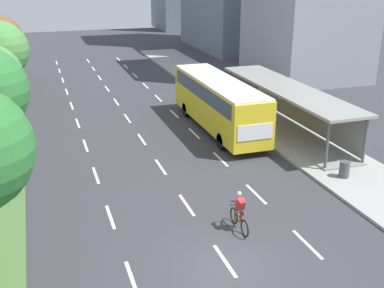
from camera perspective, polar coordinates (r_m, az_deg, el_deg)
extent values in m
plane|color=#38383D|center=(18.09, 4.21, -14.11)|extent=(140.00, 140.00, 0.00)
cube|color=#4C7038|center=(35.27, -21.48, 2.26)|extent=(2.60, 52.00, 0.12)
cube|color=#9E9E99|center=(38.31, 5.64, 5.02)|extent=(4.50, 52.00, 0.15)
cube|color=white|center=(17.45, -7.19, -15.70)|extent=(0.14, 2.17, 0.01)
cube|color=white|center=(21.32, -9.74, -8.57)|extent=(0.14, 2.17, 0.01)
cube|color=white|center=(25.45, -11.42, -3.68)|extent=(0.14, 2.17, 0.01)
cube|color=white|center=(29.73, -12.61, -0.17)|extent=(0.14, 2.17, 0.01)
cube|color=white|center=(34.11, -13.50, 2.45)|extent=(0.14, 2.17, 0.01)
cube|color=white|center=(38.54, -14.19, 4.47)|extent=(0.14, 2.17, 0.01)
cube|color=white|center=(43.02, -14.74, 6.07)|extent=(0.14, 2.17, 0.01)
cube|color=white|center=(47.52, -15.19, 7.37)|extent=(0.14, 2.17, 0.01)
cube|color=white|center=(52.05, -15.56, 8.44)|extent=(0.14, 2.17, 0.01)
cube|color=white|center=(56.60, -15.87, 9.34)|extent=(0.14, 2.17, 0.01)
cube|color=white|center=(18.26, 3.94, -13.73)|extent=(0.14, 2.17, 0.01)
cube|color=white|center=(21.99, -0.64, -7.28)|extent=(0.14, 2.17, 0.01)
cube|color=white|center=(26.02, -3.77, -2.74)|extent=(0.14, 2.17, 0.01)
cube|color=white|center=(30.22, -6.03, 0.57)|extent=(0.14, 2.17, 0.01)
cube|color=white|center=(34.53, -7.73, 3.06)|extent=(0.14, 2.17, 0.01)
cube|color=white|center=(38.91, -9.05, 5.00)|extent=(0.14, 2.17, 0.01)
cube|color=white|center=(43.35, -10.11, 6.54)|extent=(0.14, 2.17, 0.01)
cube|color=white|center=(47.83, -10.98, 7.79)|extent=(0.14, 2.17, 0.01)
cube|color=white|center=(52.33, -11.70, 8.82)|extent=(0.14, 2.17, 0.01)
cube|color=white|center=(56.85, -12.31, 9.69)|extent=(0.14, 2.17, 0.01)
cube|color=white|center=(19.67, 13.62, -11.57)|extent=(0.14, 2.17, 0.01)
cube|color=white|center=(23.18, 7.67, -5.94)|extent=(0.14, 2.17, 0.01)
cube|color=white|center=(27.03, 3.42, -1.81)|extent=(0.14, 2.17, 0.01)
cube|color=white|center=(31.09, 0.28, 1.27)|extent=(0.14, 2.17, 0.01)
cube|color=white|center=(35.30, -2.14, 3.63)|extent=(0.14, 2.17, 0.01)
cube|color=white|center=(39.60, -4.04, 5.48)|extent=(0.14, 2.17, 0.01)
cube|color=white|center=(43.97, -5.58, 6.96)|extent=(0.14, 2.17, 0.01)
cube|color=white|center=(48.38, -6.84, 8.16)|extent=(0.14, 2.17, 0.01)
cube|color=white|center=(52.84, -7.90, 9.16)|extent=(0.14, 2.17, 0.01)
cube|color=white|center=(57.32, -8.79, 10.00)|extent=(0.14, 2.17, 0.01)
cube|color=gray|center=(32.00, 10.94, 1.82)|extent=(2.60, 13.65, 0.10)
cylinder|color=#56565B|center=(25.72, 15.85, -0.09)|extent=(0.16, 0.16, 2.60)
cylinder|color=#56565B|center=(36.79, 4.51, 6.78)|extent=(0.16, 0.16, 2.60)
cylinder|color=#56565B|center=(27.08, 20.01, 0.47)|extent=(0.16, 0.16, 2.60)
cylinder|color=#56565B|center=(37.75, 7.85, 7.01)|extent=(0.16, 0.16, 2.60)
cube|color=gray|center=(32.22, 13.04, 4.31)|extent=(0.10, 12.96, 2.34)
cube|color=gray|center=(31.25, 11.28, 6.57)|extent=(2.90, 14.05, 0.16)
cube|color=yellow|center=(31.38, 3.15, 4.96)|extent=(2.50, 11.20, 2.80)
cube|color=#2D3D4C|center=(31.16, 3.18, 6.46)|extent=(2.54, 10.30, 0.90)
cube|color=silver|center=(31.02, 3.20, 7.55)|extent=(2.45, 10.98, 0.12)
cube|color=#2D3D4C|center=(36.42, -0.09, 7.75)|extent=(2.25, 0.06, 1.54)
cube|color=white|center=(26.53, 7.56, 1.40)|extent=(2.12, 0.04, 0.90)
cylinder|color=black|center=(34.54, -0.71, 4.12)|extent=(0.30, 1.00, 1.00)
cylinder|color=black|center=(35.25, 2.71, 4.44)|extent=(0.30, 1.00, 1.00)
cylinder|color=black|center=(28.34, 3.58, 0.34)|extent=(0.30, 1.00, 1.00)
cylinder|color=black|center=(29.19, 7.59, 0.81)|extent=(0.30, 1.00, 1.00)
torus|color=black|center=(20.45, 5.03, -8.53)|extent=(0.06, 0.72, 0.72)
torus|color=black|center=(19.59, 6.31, -10.00)|extent=(0.06, 0.72, 0.72)
cylinder|color=maroon|center=(19.88, 5.68, -8.55)|extent=(0.05, 0.93, 0.05)
cylinder|color=maroon|center=(19.89, 5.78, -9.13)|extent=(0.05, 0.57, 0.42)
cylinder|color=maroon|center=(19.71, 5.92, -8.76)|extent=(0.04, 0.04, 0.40)
cube|color=black|center=(19.62, 5.94, -8.25)|extent=(0.12, 0.24, 0.06)
cylinder|color=black|center=(20.15, 5.14, -7.23)|extent=(0.46, 0.04, 0.04)
cube|color=red|center=(19.60, 5.76, -7.17)|extent=(0.30, 0.36, 0.59)
cube|color=#A82323|center=(19.47, 5.96, -7.32)|extent=(0.26, 0.26, 0.42)
sphere|color=beige|center=(19.51, 5.67, -5.92)|extent=(0.20, 0.20, 0.20)
cylinder|color=brown|center=(19.72, 5.44, -8.29)|extent=(0.12, 0.42, 0.25)
cylinder|color=brown|center=(19.99, 5.21, -8.72)|extent=(0.10, 0.17, 0.41)
cylinder|color=brown|center=(19.81, 6.08, -8.17)|extent=(0.12, 0.42, 0.25)
cylinder|color=brown|center=(20.07, 5.85, -8.61)|extent=(0.10, 0.17, 0.41)
cylinder|color=red|center=(19.70, 5.05, -6.84)|extent=(0.09, 0.47, 0.28)
cylinder|color=red|center=(19.82, 5.96, -6.68)|extent=(0.09, 0.47, 0.28)
cylinder|color=brown|center=(39.83, -21.47, 6.28)|extent=(0.28, 0.28, 2.59)
cylinder|color=brown|center=(47.41, -21.48, 8.47)|extent=(0.28, 0.28, 2.73)
sphere|color=brown|center=(46.98, -21.93, 11.79)|extent=(3.83, 3.83, 3.83)
cylinder|color=#4C4C51|center=(25.43, 17.76, -2.90)|extent=(0.52, 0.52, 0.85)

